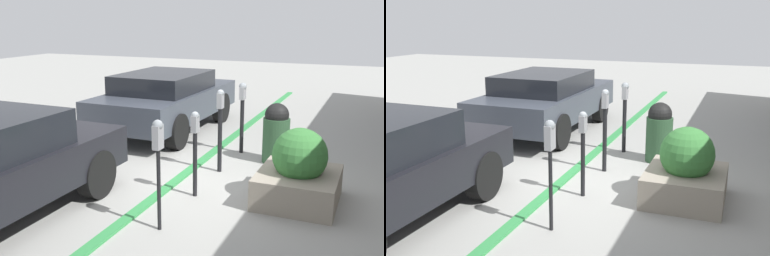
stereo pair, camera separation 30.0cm
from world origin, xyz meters
The scene contains 9 objects.
ground_plane centered at (0.00, 0.00, 0.00)m, with size 40.00×40.00×0.00m, color #999993.
curb_strip centered at (0.00, 0.08, 0.02)m, with size 19.00×0.16×0.04m.
parking_meter_nearest centered at (-1.83, -0.46, 1.09)m, with size 0.16×0.13×1.47m.
parking_meter_second centered at (-0.61, -0.45, 0.87)m, with size 0.14×0.12×1.34m.
parking_meter_middle centered at (0.60, -0.41, 0.92)m, with size 0.15×0.12×1.49m.
parking_meter_fourth centered at (1.86, -0.43, 0.94)m, with size 0.18×0.15×1.44m.
planter_box centered at (-0.20, -1.95, 0.45)m, with size 1.31×1.16×1.13m.
parked_car_middle centered at (2.89, 1.77, 0.78)m, with size 4.42×2.03×1.42m.
trash_bin centered at (1.53, -1.21, 0.57)m, with size 0.50×0.50×1.14m.
Camera 2 is at (-6.72, -2.69, 2.72)m, focal length 42.00 mm.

